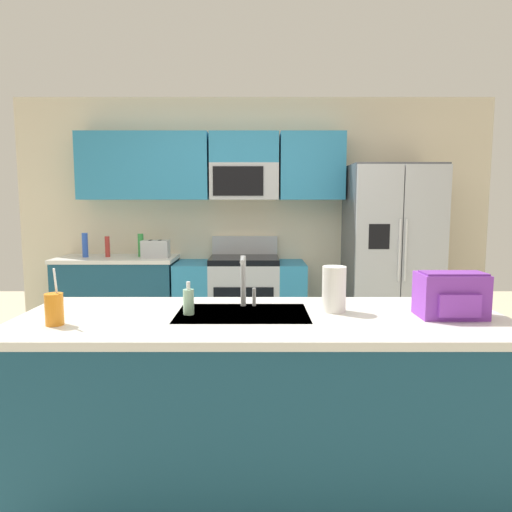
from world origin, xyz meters
name	(u,v)px	position (x,y,z in m)	size (l,w,h in m)	color
ground_plane	(254,418)	(0.00, 0.00, 0.00)	(9.00, 9.00, 0.00)	beige
kitchen_wall_unit	(242,202)	(-0.14, 2.08, 1.47)	(5.20, 0.43, 2.60)	beige
back_counter	(119,299)	(-1.45, 1.80, 0.45)	(1.24, 0.63, 0.90)	navy
range_oven	(242,299)	(-0.14, 1.80, 0.44)	(1.36, 0.61, 1.10)	#B7BABF
refrigerator	(391,255)	(1.42, 1.73, 0.93)	(0.90, 0.76, 1.85)	#4C4F54
island_counter	(262,399)	(0.05, -0.72, 0.45)	(2.47, 0.91, 0.90)	navy
toaster	(156,249)	(-1.03, 1.75, 0.99)	(0.28, 0.16, 0.18)	#B7BABF
pepper_mill	(108,247)	(-1.54, 1.80, 1.01)	(0.05, 0.05, 0.22)	#B2332D
bottle_green	(142,245)	(-1.20, 1.83, 1.02)	(0.06, 0.06, 0.24)	green
bottle_blue	(86,245)	(-1.77, 1.77, 1.03)	(0.06, 0.06, 0.25)	blue
sink_faucet	(245,277)	(-0.04, -0.53, 1.07)	(0.08, 0.21, 0.28)	#B7BABF
drink_cup_orange	(55,309)	(-0.92, -0.90, 0.98)	(0.08, 0.08, 0.27)	orange
soap_dispenser	(189,301)	(-0.32, -0.69, 0.97)	(0.06, 0.06, 0.17)	#A5D8B2
paper_towel_roll	(335,289)	(0.43, -0.63, 1.02)	(0.12, 0.12, 0.24)	white
backpack	(452,294)	(1.00, -0.75, 1.02)	(0.32, 0.22, 0.23)	purple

